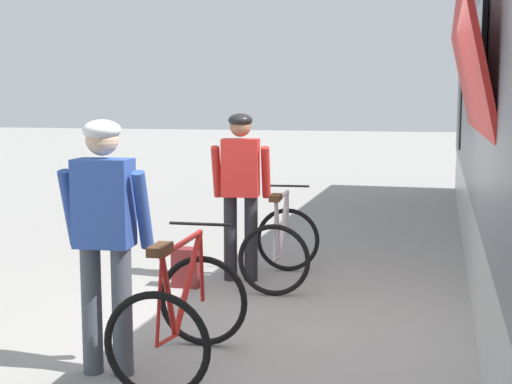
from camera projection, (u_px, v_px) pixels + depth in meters
ground_plane at (297, 332)px, 5.69m from camera, size 80.00×80.00×0.00m
cyclist_near_in_blue at (105, 224)px, 4.70m from camera, size 0.63×0.35×1.76m
cyclist_far_in_red at (241, 182)px, 7.22m from camera, size 0.64×0.36×1.76m
bicycle_near_red at (182, 315)px, 4.84m from camera, size 0.76×1.10×0.99m
bicycle_far_silver at (281, 245)px, 7.21m from camera, size 0.80×1.13×0.99m
backpack_on_platform at (187, 267)px, 7.08m from camera, size 0.29×0.19×0.40m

